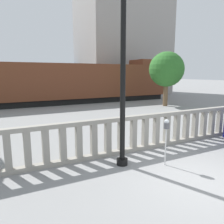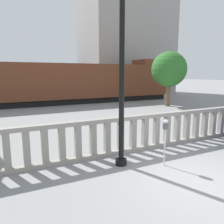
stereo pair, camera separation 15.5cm
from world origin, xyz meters
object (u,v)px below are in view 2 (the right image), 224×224
lamppost (122,38)px  tree_left (169,70)px  parking_meter (165,128)px  train_near (42,83)px

lamppost → tree_left: size_ratio=1.40×
lamppost → parking_meter: (1.21, -0.64, -2.68)m
parking_meter → train_near: train_near is taller
parking_meter → tree_left: 13.45m
train_near → tree_left: bearing=-29.6°
parking_meter → train_near: (-1.35, 15.79, 0.77)m
parking_meter → tree_left: size_ratio=0.31×
train_near → tree_left: 11.53m
lamppost → parking_meter: bearing=-27.8°
parking_meter → tree_left: bearing=49.6°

